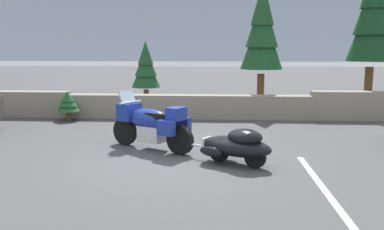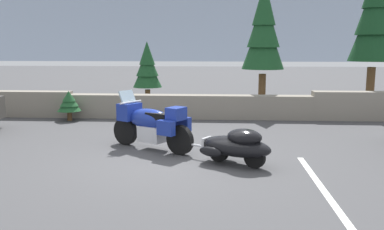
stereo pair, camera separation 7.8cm
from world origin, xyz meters
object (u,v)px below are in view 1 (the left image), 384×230
at_px(touring_motorcycle, 151,123).
at_px(pine_tree_tall, 373,13).
at_px(pine_tree_far_right, 146,67).
at_px(pine_tree_secondary, 262,30).
at_px(car_shaped_trailer, 237,145).

relative_size(touring_motorcycle, pine_tree_tall, 0.36).
distance_m(pine_tree_tall, pine_tree_far_right, 8.42).
relative_size(pine_tree_tall, pine_tree_far_right, 2.20).
bearing_deg(touring_motorcycle, pine_tree_secondary, 62.65).
distance_m(touring_motorcycle, car_shaped_trailer, 2.27).
distance_m(car_shaped_trailer, pine_tree_tall, 9.49).
bearing_deg(pine_tree_secondary, touring_motorcycle, -117.35).
xyz_separation_m(pine_tree_tall, pine_tree_secondary, (-3.92, -0.10, -0.56)).
relative_size(car_shaped_trailer, pine_tree_far_right, 0.81).
height_order(touring_motorcycle, pine_tree_tall, pine_tree_tall).
height_order(car_shaped_trailer, pine_tree_far_right, pine_tree_far_right).
bearing_deg(pine_tree_tall, car_shaped_trailer, -124.91).
relative_size(pine_tree_secondary, pine_tree_far_right, 1.85).
xyz_separation_m(car_shaped_trailer, pine_tree_tall, (5.13, 7.36, 3.10)).
xyz_separation_m(touring_motorcycle, car_shaped_trailer, (1.93, -1.18, -0.21)).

